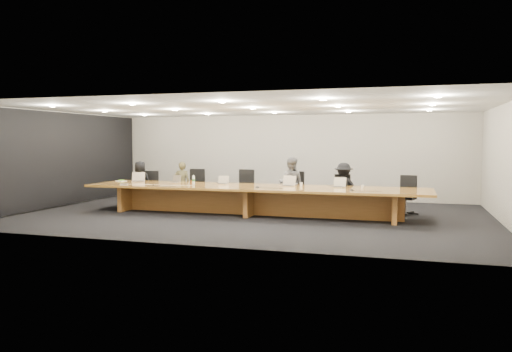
{
  "coord_description": "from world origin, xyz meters",
  "views": [
    {
      "loc": [
        3.9,
        -12.37,
        1.93
      ],
      "look_at": [
        0.0,
        0.3,
        1.0
      ],
      "focal_mm": 35.0,
      "sensor_mm": 36.0,
      "label": 1
    }
  ],
  "objects": [
    {
      "name": "person_a",
      "position": [
        -3.97,
        1.13,
        0.66
      ],
      "size": [
        0.72,
        0.54,
        1.32
      ],
      "primitive_type": "imported",
      "rotation": [
        0.0,
        0.0,
        3.34
      ],
      "color": "black",
      "rests_on": "ground"
    },
    {
      "name": "left_wall_panel",
      "position": [
        -5.94,
        0.0,
        1.37
      ],
      "size": [
        0.08,
        7.84,
        2.74
      ],
      "primitive_type": "cube",
      "color": "black",
      "rests_on": "ground"
    },
    {
      "name": "lime_gadget",
      "position": [
        -4.19,
        0.44,
        0.78
      ],
      "size": [
        0.17,
        0.11,
        0.02
      ],
      "primitive_type": "cube",
      "rotation": [
        0.0,
        0.0,
        -0.19
      ],
      "color": "#6BC634",
      "rests_on": "notepad"
    },
    {
      "name": "conference_table",
      "position": [
        0.0,
        0.0,
        0.52
      ],
      "size": [
        9.0,
        1.8,
        0.75
      ],
      "color": "brown",
      "rests_on": "ground"
    },
    {
      "name": "person_c",
      "position": [
        0.73,
        1.26,
        0.74
      ],
      "size": [
        0.72,
        0.56,
        1.47
      ],
      "primitive_type": "imported",
      "rotation": [
        0.0,
        0.0,
        3.13
      ],
      "color": "slate",
      "rests_on": "ground"
    },
    {
      "name": "chair_far_left",
      "position": [
        -3.69,
        1.25,
        0.51
      ],
      "size": [
        0.65,
        0.65,
        1.03
      ],
      "primitive_type": null,
      "rotation": [
        0.0,
        0.0,
        0.29
      ],
      "color": "black",
      "rests_on": "ground"
    },
    {
      "name": "back_wall",
      "position": [
        0.0,
        4.0,
        1.4
      ],
      "size": [
        12.0,
        0.02,
        2.8
      ],
      "primitive_type": "cube",
      "color": "silver",
      "rests_on": "ground"
    },
    {
      "name": "mic_left",
      "position": [
        -2.6,
        -0.55,
        0.76
      ],
      "size": [
        0.12,
        0.12,
        0.03
      ],
      "primitive_type": "cone",
      "rotation": [
        0.0,
        0.0,
        0.14
      ],
      "color": "black",
      "rests_on": "conference_table"
    },
    {
      "name": "paper_cup_near",
      "position": [
        1.2,
        0.43,
        0.8
      ],
      "size": [
        0.1,
        0.1,
        0.09
      ],
      "primitive_type": "cone",
      "rotation": [
        0.0,
        0.0,
        -0.4
      ],
      "color": "white",
      "rests_on": "conference_table"
    },
    {
      "name": "chair_mid_left",
      "position": [
        -0.69,
        1.33,
        0.56
      ],
      "size": [
        0.61,
        0.61,
        1.12
      ],
      "primitive_type": null,
      "rotation": [
        0.0,
        0.0,
        -0.06
      ],
      "color": "black",
      "rests_on": "ground"
    },
    {
      "name": "mic_center",
      "position": [
        0.22,
        -0.29,
        0.77
      ],
      "size": [
        0.14,
        0.14,
        0.03
      ],
      "primitive_type": "cone",
      "rotation": [
        0.0,
        0.0,
        -0.1
      ],
      "color": "black",
      "rests_on": "conference_table"
    },
    {
      "name": "chair_left",
      "position": [
        -2.21,
        1.28,
        0.56
      ],
      "size": [
        0.61,
        0.61,
        1.12
      ],
      "primitive_type": null,
      "rotation": [
        0.0,
        0.0,
        0.08
      ],
      "color": "black",
      "rests_on": "ground"
    },
    {
      "name": "laptop_b",
      "position": [
        -2.46,
        0.41,
        0.86
      ],
      "size": [
        0.34,
        0.28,
        0.23
      ],
      "primitive_type": null,
      "rotation": [
        0.0,
        0.0,
        -0.27
      ],
      "color": "#BEAC91",
      "rests_on": "conference_table"
    },
    {
      "name": "chair_right",
      "position": [
        2.19,
        1.23,
        0.52
      ],
      "size": [
        0.62,
        0.62,
        1.04
      ],
      "primitive_type": null,
      "rotation": [
        0.0,
        0.0,
        0.19
      ],
      "color": "black",
      "rests_on": "ground"
    },
    {
      "name": "chair_mid_right",
      "position": [
        0.82,
        1.26,
        0.55
      ],
      "size": [
        0.61,
        0.61,
        1.1
      ],
      "primitive_type": null,
      "rotation": [
        0.0,
        0.0,
        -0.1
      ],
      "color": "black",
      "rests_on": "ground"
    },
    {
      "name": "amber_mug",
      "position": [
        -1.82,
        0.18,
        0.8
      ],
      "size": [
        0.11,
        0.11,
        0.11
      ],
      "primitive_type": "cylinder",
      "rotation": [
        0.0,
        0.0,
        -0.28
      ],
      "color": "#663312",
      "rests_on": "conference_table"
    },
    {
      "name": "chair_far_right",
      "position": [
        3.84,
        1.26,
        0.52
      ],
      "size": [
        0.66,
        0.66,
        1.05
      ],
      "primitive_type": null,
      "rotation": [
        0.0,
        0.0,
        -0.29
      ],
      "color": "black",
      "rests_on": "ground"
    },
    {
      "name": "ground",
      "position": [
        0.0,
        0.0,
        0.0
      ],
      "size": [
        12.0,
        12.0,
        0.0
      ],
      "primitive_type": "plane",
      "color": "black",
      "rests_on": "ground"
    },
    {
      "name": "laptop_a",
      "position": [
        -3.61,
        0.4,
        0.89
      ],
      "size": [
        0.44,
        0.4,
        0.29
      ],
      "primitive_type": null,
      "rotation": [
        0.0,
        0.0,
        0.44
      ],
      "color": "tan",
      "rests_on": "conference_table"
    },
    {
      "name": "notepad",
      "position": [
        -4.19,
        0.42,
        0.76
      ],
      "size": [
        0.33,
        0.3,
        0.02
      ],
      "primitive_type": "cube",
      "rotation": [
        0.0,
        0.0,
        -0.34
      ],
      "color": "silver",
      "rests_on": "conference_table"
    },
    {
      "name": "laptop_d",
      "position": [
        0.85,
        0.31,
        0.89
      ],
      "size": [
        0.41,
        0.34,
        0.29
      ],
      "primitive_type": null,
      "rotation": [
        0.0,
        0.0,
        -0.22
      ],
      "color": "#C7B398",
      "rests_on": "conference_table"
    },
    {
      "name": "water_bottle",
      "position": [
        -1.72,
        0.08,
        0.87
      ],
      "size": [
        0.1,
        0.1,
        0.24
      ],
      "primitive_type": "cylinder",
      "rotation": [
        0.0,
        0.0,
        -0.36
      ],
      "color": "silver",
      "rests_on": "conference_table"
    },
    {
      "name": "person_d",
      "position": [
        2.21,
        1.24,
        0.67
      ],
      "size": [
        0.9,
        0.56,
        1.34
      ],
      "primitive_type": "imported",
      "rotation": [
        0.0,
        0.0,
        3.21
      ],
      "color": "black",
      "rests_on": "ground"
    },
    {
      "name": "laptop_e",
      "position": [
        2.18,
        0.33,
        0.88
      ],
      "size": [
        0.4,
        0.34,
        0.27
      ],
      "primitive_type": null,
      "rotation": [
        0.0,
        0.0,
        -0.3
      ],
      "color": "tan",
      "rests_on": "conference_table"
    },
    {
      "name": "person_b",
      "position": [
        -2.56,
        1.13,
        0.66
      ],
      "size": [
        0.56,
        0.46,
        1.32
      ],
      "primitive_type": "imported",
      "rotation": [
        0.0,
        0.0,
        3.49
      ],
      "color": "#3E3921",
      "rests_on": "ground"
    },
    {
      "name": "laptop_c",
      "position": [
        -1.0,
        0.41,
        0.87
      ],
      "size": [
        0.3,
        0.22,
        0.24
      ],
      "primitive_type": null,
      "rotation": [
        0.0,
        0.0,
        0.02
      ],
      "color": "#C3B195",
      "rests_on": "conference_table"
    },
    {
      "name": "av_box",
      "position": [
        -3.46,
        -0.6,
        0.77
      ],
      "size": [
        0.25,
        0.22,
        0.03
      ],
      "primitive_type": "cube",
      "rotation": [
        0.0,
        0.0,
        0.37
      ],
      "color": "#B8B8BD",
      "rests_on": "conference_table"
    },
    {
      "name": "paper_cup_far",
      "position": [
        2.79,
        0.35,
        0.79
      ],
      "size": [
        0.07,
        0.07,
        0.08
      ],
      "primitive_type": "cone",
      "rotation": [
        0.0,
        0.0,
        0.04
      ],
      "color": "white",
      "rests_on": "conference_table"
    },
    {
      "name": "mic_right",
      "position": [
        2.6,
        -0.36,
        0.77
      ],
      "size": [
        0.14,
        0.14,
        0.03
      ],
      "primitive_type": "cone",
      "rotation": [
        0.0,
        0.0,
        0.13
      ],
      "color": "black",
      "rests_on": "conference_table"
    }
  ]
}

